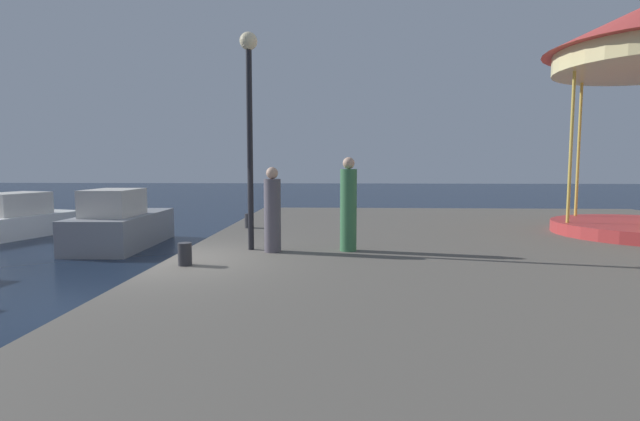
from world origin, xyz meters
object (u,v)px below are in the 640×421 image
(person_near_carousel, at_px, (272,212))
(motorboat_white, at_px, (12,221))
(motorboat_grey, at_px, (121,225))
(lamp_post_mid_promenade, at_px, (249,103))
(bollard_center, at_px, (185,254))
(bollard_south, at_px, (249,221))
(person_far_corner, at_px, (348,207))

(person_near_carousel, bearing_deg, motorboat_white, 146.09)
(motorboat_grey, bearing_deg, lamp_post_mid_promenade, -43.71)
(bollard_center, xyz_separation_m, bollard_south, (0.13, 5.15, 0.00))
(bollard_center, bearing_deg, person_near_carousel, 46.12)
(person_far_corner, distance_m, person_near_carousel, 1.55)
(lamp_post_mid_promenade, relative_size, person_near_carousel, 2.57)
(motorboat_white, relative_size, bollard_south, 12.58)
(motorboat_grey, relative_size, bollard_center, 10.96)
(motorboat_grey, bearing_deg, bollard_center, -57.05)
(bollard_center, height_order, person_far_corner, person_far_corner)
(lamp_post_mid_promenade, height_order, person_far_corner, lamp_post_mid_promenade)
(motorboat_white, bearing_deg, person_far_corner, -29.64)
(motorboat_grey, xyz_separation_m, person_near_carousel, (5.55, -5.08, 0.91))
(motorboat_grey, bearing_deg, motorboat_white, 158.49)
(motorboat_grey, xyz_separation_m, lamp_post_mid_promenade, (5.06, -4.84, 3.12))
(person_near_carousel, bearing_deg, bollard_south, 108.00)
(bollard_center, bearing_deg, lamp_post_mid_promenade, 62.34)
(motorboat_grey, xyz_separation_m, bollard_center, (4.20, -6.48, 0.30))
(motorboat_grey, distance_m, bollard_south, 4.54)
(lamp_post_mid_promenade, xyz_separation_m, bollard_south, (-0.73, 3.51, -2.81))
(lamp_post_mid_promenade, xyz_separation_m, person_near_carousel, (0.49, -0.24, -2.21))
(lamp_post_mid_promenade, bearing_deg, bollard_center, -117.66)
(motorboat_white, bearing_deg, lamp_post_mid_promenade, -34.25)
(motorboat_grey, height_order, bollard_south, motorboat_grey)
(person_far_corner, bearing_deg, bollard_center, -150.98)
(bollard_south, distance_m, person_far_corner, 4.55)
(motorboat_white, relative_size, lamp_post_mid_promenade, 1.14)
(bollard_south, distance_m, person_near_carousel, 3.98)
(motorboat_white, bearing_deg, bollard_south, -19.45)
(lamp_post_mid_promenade, height_order, person_near_carousel, lamp_post_mid_promenade)
(motorboat_white, relative_size, bollard_center, 12.58)
(motorboat_white, xyz_separation_m, person_near_carousel, (10.39, -6.99, 1.02))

